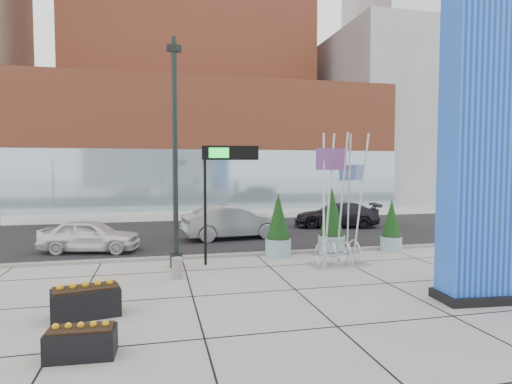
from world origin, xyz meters
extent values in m
plane|color=#9E9991|center=(0.00, 0.00, 0.00)|extent=(160.00, 160.00, 0.00)
cube|color=black|center=(0.00, 10.00, 0.01)|extent=(80.00, 12.00, 0.02)
cube|color=gray|center=(0.00, 4.00, 0.06)|extent=(80.00, 0.30, 0.12)
cube|color=brown|center=(1.00, 27.00, 5.50)|extent=(34.00, 10.00, 11.00)
cube|color=#8CA5B2|center=(1.00, 22.20, 2.50)|extent=(34.00, 0.60, 5.00)
cube|color=slate|center=(26.00, 32.00, 9.00)|extent=(20.00, 18.00, 18.00)
cube|color=#B2B7BC|center=(36.00, 48.00, 27.50)|extent=(16.00, 16.00, 55.00)
cube|color=#0D34C5|center=(5.70, -3.09, 4.34)|extent=(2.48, 1.16, 8.67)
cube|color=black|center=(5.70, -3.09, 0.12)|extent=(2.69, 1.37, 0.24)
cylinder|color=black|center=(-2.28, 2.64, 4.07)|extent=(0.18, 0.18, 8.15)
cylinder|color=black|center=(-2.28, 2.64, 0.25)|extent=(0.45, 0.45, 0.51)
cube|color=black|center=(-2.28, 2.64, 7.74)|extent=(0.52, 0.25, 0.22)
cube|color=silver|center=(3.50, 1.62, 0.03)|extent=(2.21, 1.22, 0.06)
cylinder|color=silver|center=(2.82, 1.43, 2.43)|extent=(0.07, 0.07, 4.85)
cylinder|color=silver|center=(3.21, 1.77, 2.43)|extent=(0.07, 0.07, 4.85)
cylinder|color=silver|center=(3.60, 1.52, 2.43)|extent=(0.07, 0.07, 4.85)
cylinder|color=silver|center=(4.03, 1.81, 2.43)|extent=(0.07, 0.07, 4.85)
cylinder|color=silver|center=(4.28, 1.38, 2.43)|extent=(0.07, 0.07, 4.85)
torus|color=silver|center=(2.77, 1.52, 0.47)|extent=(0.13, 0.89, 0.88)
torus|color=silver|center=(3.26, 1.72, 0.47)|extent=(0.13, 0.89, 0.88)
torus|color=silver|center=(3.74, 1.52, 0.47)|extent=(0.13, 0.89, 0.88)
torus|color=silver|center=(4.23, 1.72, 0.47)|extent=(0.13, 0.89, 0.88)
cube|color=red|center=(3.21, 1.62, 3.88)|extent=(1.26, 0.25, 0.78)
cube|color=silver|center=(4.08, 1.72, 3.40)|extent=(0.97, 0.08, 0.58)
cylinder|color=gray|center=(-2.32, 1.05, 0.34)|extent=(0.35, 0.35, 0.68)
cylinder|color=black|center=(-1.21, 2.80, 2.16)|extent=(0.10, 0.10, 4.32)
cube|color=black|center=(-0.29, 2.80, 4.12)|extent=(2.06, 0.52, 0.51)
cube|color=#19D833|center=(-0.70, 2.69, 4.12)|extent=(0.71, 0.14, 0.36)
cylinder|color=#89B6B8|center=(6.85, 3.60, 0.31)|extent=(0.89, 0.89, 0.62)
cylinder|color=black|center=(6.85, 3.60, 0.62)|extent=(0.82, 0.82, 0.05)
cone|color=black|center=(6.85, 3.60, 1.43)|extent=(0.80, 0.80, 1.60)
cylinder|color=#89B6B8|center=(4.10, 3.60, 0.39)|extent=(1.11, 1.11, 0.78)
cylinder|color=black|center=(4.10, 3.60, 0.78)|extent=(1.02, 1.02, 0.07)
cone|color=black|center=(4.10, 3.60, 1.77)|extent=(1.00, 1.00, 2.00)
cylinder|color=#89B6B8|center=(1.80, 3.60, 0.36)|extent=(1.03, 1.03, 0.72)
cylinder|color=black|center=(1.80, 3.60, 0.72)|extent=(0.95, 0.95, 0.06)
cone|color=black|center=(1.80, 3.60, 1.65)|extent=(0.93, 0.93, 1.86)
cube|color=black|center=(-4.64, -2.00, 0.34)|extent=(1.70, 1.11, 0.67)
cube|color=black|center=(-4.64, -2.00, 0.69)|extent=(1.57, 0.98, 0.07)
cube|color=black|center=(-4.37, -4.34, 0.27)|extent=(1.28, 0.69, 0.54)
cube|color=black|center=(-4.37, -4.34, 0.56)|extent=(1.19, 0.60, 0.05)
imported|color=white|center=(-5.70, 6.23, 0.69)|extent=(4.33, 2.45, 1.39)
imported|color=#929598|center=(0.79, 8.18, 0.84)|extent=(5.27, 2.40, 1.68)
imported|color=black|center=(7.50, 10.81, 0.73)|extent=(5.35, 3.14, 1.46)
camera|label=1|loc=(-2.94, -12.78, 3.61)|focal=30.00mm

